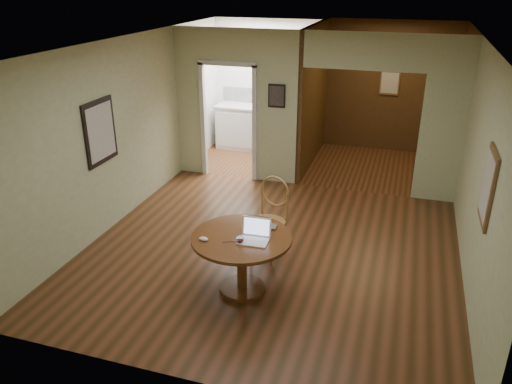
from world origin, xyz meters
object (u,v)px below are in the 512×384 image
(chair, at_px, (271,213))
(dining_table, at_px, (242,251))
(closed_laptop, at_px, (261,228))
(open_laptop, at_px, (255,234))

(chair, bearing_deg, dining_table, -79.55)
(dining_table, height_order, chair, chair)
(chair, xyz_separation_m, closed_laptop, (0.07, -0.67, 0.13))
(chair, relative_size, open_laptop, 3.19)
(open_laptop, distance_m, closed_laptop, 0.28)
(open_laptop, bearing_deg, closed_laptop, 89.21)
(dining_table, bearing_deg, closed_laptop, 57.90)
(closed_laptop, bearing_deg, chair, 93.09)
(chair, distance_m, open_laptop, 0.96)
(closed_laptop, bearing_deg, open_laptop, -91.08)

